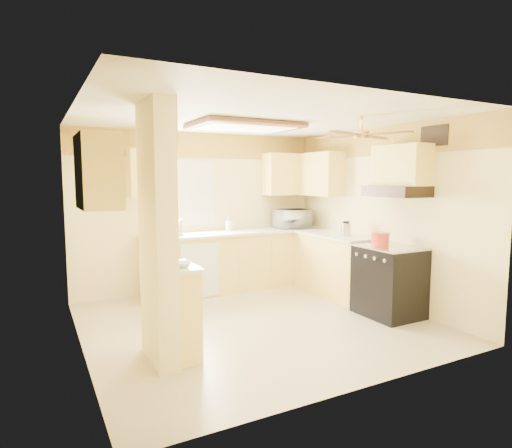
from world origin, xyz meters
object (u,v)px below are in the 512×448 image
bowl (182,264)px  microwave (292,219)px  stove (389,281)px  kettle (346,229)px  dutch_oven (380,238)px

bowl → microwave: bearing=39.6°
stove → kettle: kettle is taller
kettle → dutch_oven: bearing=-91.8°
bowl → kettle: (2.81, 0.97, 0.08)m
kettle → bowl: bearing=-161.0°
stove → microwave: (-0.14, 2.12, 0.64)m
stove → bowl: 2.86m
stove → bowl: bearing=-178.1°
stove → dutch_oven: size_ratio=3.75×
bowl → dutch_oven: bearing=5.1°
bowl → stove: bearing=1.9°
stove → kettle: bearing=90.1°
stove → dutch_oven: (-0.02, 0.16, 0.54)m
microwave → bowl: (-2.68, -2.22, -0.13)m
microwave → bowl: microwave is taller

